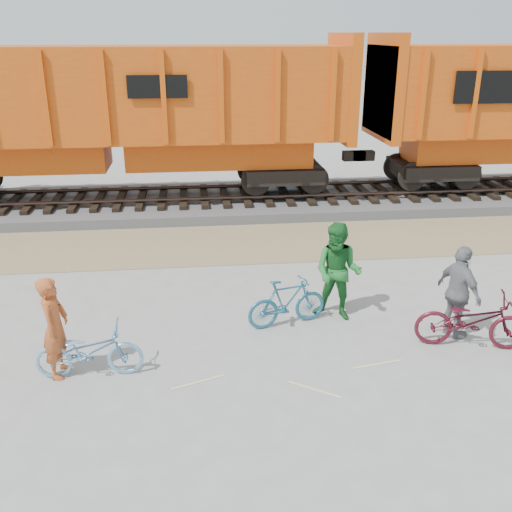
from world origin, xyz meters
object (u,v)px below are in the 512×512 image
object	(u,v)px
bicycle_blue	(89,351)
bicycle_maroon	(472,321)
person_man	(338,272)
bicycle_teal	(287,302)
person_solo	(55,327)
hopper_car_center	(114,112)
person_woman	(459,292)

from	to	relation	value
bicycle_blue	bicycle_maroon	size ratio (longest dim) A/B	0.88
person_man	bicycle_maroon	bearing A→B (deg)	-4.41
bicycle_teal	person_solo	distance (m)	4.13
bicycle_teal	bicycle_maroon	size ratio (longest dim) A/B	0.81
hopper_car_center	person_solo	size ratio (longest dim) A/B	8.22
hopper_car_center	person_man	bearing A→B (deg)	-57.85
bicycle_maroon	person_solo	distance (m)	7.00
hopper_car_center	bicycle_blue	distance (m)	9.76
person_solo	hopper_car_center	bearing A→B (deg)	6.25
bicycle_teal	person_man	bearing A→B (deg)	-93.26
bicycle_blue	person_solo	bearing A→B (deg)	78.48
bicycle_teal	person_woman	bearing A→B (deg)	-118.66
hopper_car_center	person_woman	world-z (taller)	hopper_car_center
bicycle_blue	person_woman	bearing A→B (deg)	-84.74
bicycle_maroon	person_woman	distance (m)	0.55
bicycle_blue	hopper_car_center	bearing A→B (deg)	2.89
bicycle_teal	person_man	world-z (taller)	person_man
bicycle_teal	person_woman	distance (m)	3.09
person_solo	person_man	world-z (taller)	person_man
bicycle_maroon	bicycle_teal	bearing A→B (deg)	83.29
hopper_car_center	person_man	size ratio (longest dim) A/B	7.31
bicycle_teal	person_solo	size ratio (longest dim) A/B	0.92
bicycle_maroon	person_man	world-z (taller)	person_man
person_man	bicycle_blue	bearing A→B (deg)	-132.00
person_solo	person_woman	xyz separation A→B (m)	(6.89, 0.51, 0.02)
hopper_car_center	bicycle_blue	bearing A→B (deg)	-86.90
bicycle_maroon	person_woman	world-z (taller)	person_woman
bicycle_blue	person_man	bearing A→B (deg)	-70.78
bicycle_teal	bicycle_maroon	world-z (taller)	bicycle_maroon
bicycle_maroon	person_solo	world-z (taller)	person_solo
bicycle_blue	bicycle_teal	xyz separation A→B (m)	(3.42, 1.36, 0.02)
bicycle_maroon	person_man	distance (m)	2.51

